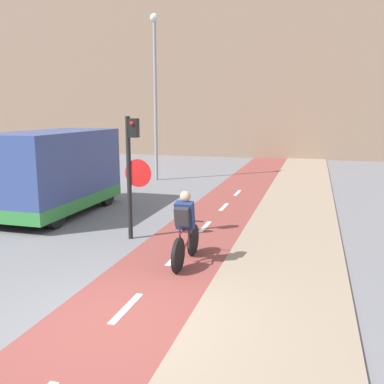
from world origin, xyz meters
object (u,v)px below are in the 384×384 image
at_px(traffic_light_pole, 132,164).
at_px(cyclist_near, 185,230).
at_px(van, 56,174).
at_px(street_lamp_far, 155,81).

xyz_separation_m(traffic_light_pole, cyclist_near, (1.72, -1.33, -1.12)).
distance_m(traffic_light_pole, van, 3.77).
height_order(cyclist_near, van, van).
height_order(traffic_light_pole, van, traffic_light_pole).
xyz_separation_m(traffic_light_pole, van, (-3.27, 1.77, -0.62)).
distance_m(street_lamp_far, cyclist_near, 11.47).
relative_size(traffic_light_pole, van, 0.65).
xyz_separation_m(cyclist_near, van, (-4.99, 3.10, 0.51)).
relative_size(traffic_light_pole, cyclist_near, 1.70).
distance_m(street_lamp_far, van, 7.56).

